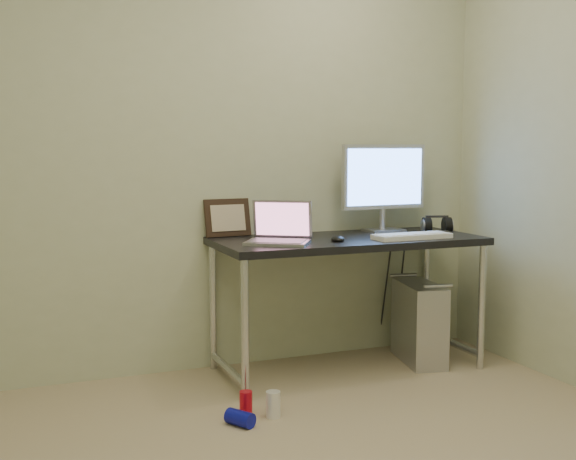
{
  "coord_description": "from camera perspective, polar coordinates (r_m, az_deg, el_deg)",
  "views": [
    {
      "loc": [
        -1.01,
        -2.14,
        1.24
      ],
      "look_at": [
        0.28,
        1.08,
        0.85
      ],
      "focal_mm": 45.0,
      "sensor_mm": 36.0,
      "label": 1
    }
  ],
  "objects": [
    {
      "name": "keyboard",
      "position": [
        4.01,
        9.77,
        -0.48
      ],
      "size": [
        0.45,
        0.16,
        0.03
      ],
      "primitive_type": "cube",
      "rotation": [
        0.0,
        0.0,
        0.03
      ],
      "color": "white",
      "rests_on": "desk"
    },
    {
      "name": "picture_frame",
      "position": [
        4.06,
        -4.8,
        0.98
      ],
      "size": [
        0.27,
        0.09,
        0.21
      ],
      "primitive_type": "cube",
      "rotation": [
        -0.21,
        0.0,
        0.07
      ],
      "color": "black",
      "rests_on": "desk"
    },
    {
      "name": "cable_a",
      "position": [
        4.5,
        7.75,
        -4.38
      ],
      "size": [
        0.01,
        0.16,
        0.69
      ],
      "primitive_type": "cylinder",
      "rotation": [
        0.21,
        0.0,
        0.0
      ],
      "color": "black",
      "rests_on": "ground"
    },
    {
      "name": "can_red",
      "position": [
        3.49,
        -3.35,
        -13.46
      ],
      "size": [
        0.08,
        0.08,
        0.11
      ],
      "primitive_type": "cylinder",
      "rotation": [
        0.0,
        0.0,
        0.38
      ],
      "color": "red",
      "rests_on": "ground"
    },
    {
      "name": "laptop",
      "position": [
        3.77,
        -0.68,
        -0.25
      ],
      "size": [
        0.41,
        0.39,
        0.22
      ],
      "rotation": [
        0.0,
        0.0,
        -0.58
      ],
      "color": "#B7B6BE",
      "rests_on": "desk"
    },
    {
      "name": "can_blue",
      "position": [
        3.36,
        -3.81,
        -14.62
      ],
      "size": [
        0.13,
        0.15,
        0.07
      ],
      "primitive_type": "cylinder",
      "rotation": [
        1.57,
        0.0,
        0.57
      ],
      "color": "#0D12A4",
      "rests_on": "ground"
    },
    {
      "name": "headphones",
      "position": [
        4.42,
        11.68,
        0.34
      ],
      "size": [
        0.2,
        0.11,
        0.12
      ],
      "rotation": [
        0.0,
        0.0,
        -0.29
      ],
      "color": "black",
      "rests_on": "desk"
    },
    {
      "name": "mouse_left",
      "position": [
        3.85,
        3.95,
        -0.61
      ],
      "size": [
        0.1,
        0.13,
        0.04
      ],
      "primitive_type": "ellipsoid",
      "rotation": [
        0.0,
        0.0,
        -0.32
      ],
      "color": "black",
      "rests_on": "desk"
    },
    {
      "name": "desk",
      "position": [
        4.03,
        4.74,
        -1.79
      ],
      "size": [
        1.48,
        0.65,
        0.75
      ],
      "color": "black",
      "rests_on": "ground"
    },
    {
      "name": "cable_b",
      "position": [
        4.53,
        8.86,
        -4.58
      ],
      "size": [
        0.02,
        0.11,
        0.71
      ],
      "primitive_type": "cylinder",
      "rotation": [
        0.14,
        0.0,
        0.09
      ],
      "color": "black",
      "rests_on": "ground"
    },
    {
      "name": "tower_computer",
      "position": [
        4.31,
        10.32,
        -7.2
      ],
      "size": [
        0.28,
        0.47,
        0.49
      ],
      "rotation": [
        0.0,
        0.0,
        -0.2
      ],
      "color": "silver",
      "rests_on": "ground"
    },
    {
      "name": "wall_back",
      "position": [
        4.02,
        -7.39,
        6.52
      ],
      "size": [
        3.5,
        0.02,
        2.5
      ],
      "primitive_type": "cube",
      "color": "beige",
      "rests_on": "ground"
    },
    {
      "name": "can_white",
      "position": [
        3.44,
        -1.18,
        -13.6
      ],
      "size": [
        0.07,
        0.07,
        0.12
      ],
      "primitive_type": "cylinder",
      "rotation": [
        0.0,
        0.0,
        -0.05
      ],
      "color": "white",
      "rests_on": "ground"
    },
    {
      "name": "webcam",
      "position": [
        4.14,
        -1.46,
        0.88
      ],
      "size": [
        0.05,
        0.04,
        0.12
      ],
      "rotation": [
        0.0,
        0.0,
        0.26
      ],
      "color": "silver",
      "rests_on": "desk"
    },
    {
      "name": "mouse_right",
      "position": [
        4.18,
        12.35,
        -0.17
      ],
      "size": [
        0.11,
        0.13,
        0.04
      ],
      "primitive_type": "ellipsoid",
      "rotation": [
        0.0,
        0.0,
        -0.32
      ],
      "color": "black",
      "rests_on": "desk"
    },
    {
      "name": "monitor",
      "position": [
        4.31,
        7.58,
        3.87
      ],
      "size": [
        0.55,
        0.17,
        0.52
      ],
      "rotation": [
        0.0,
        0.0,
        0.05
      ],
      "color": "#B7B6BE",
      "rests_on": "desk"
    }
  ]
}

